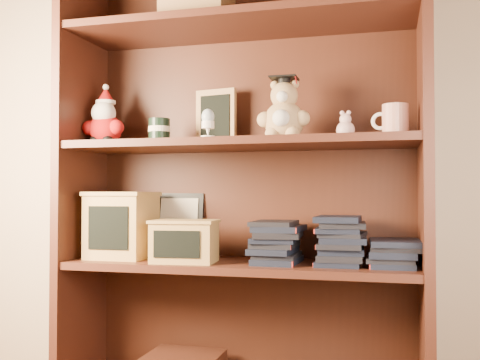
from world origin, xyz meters
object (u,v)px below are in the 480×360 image
Objects in this scene: teacher_mug at (395,121)px; treats_box at (122,224)px; bookcase at (243,192)px; grad_teddy_bear at (284,115)px.

teacher_mug is 0.98m from treats_box.
treats_box is (-0.42, -0.05, -0.11)m from bookcase.
teacher_mug is (0.35, 0.01, -0.03)m from grad_teddy_bear.
bookcase reaches higher than grad_teddy_bear.
treats_box is at bearing -173.08° from bookcase.
teacher_mug is 0.50× the size of treats_box.
bookcase is at bearing 6.92° from treats_box.
bookcase is at bearing 159.42° from grad_teddy_bear.
grad_teddy_bear is 1.84× the size of teacher_mug.
bookcase is 0.55m from teacher_mug.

